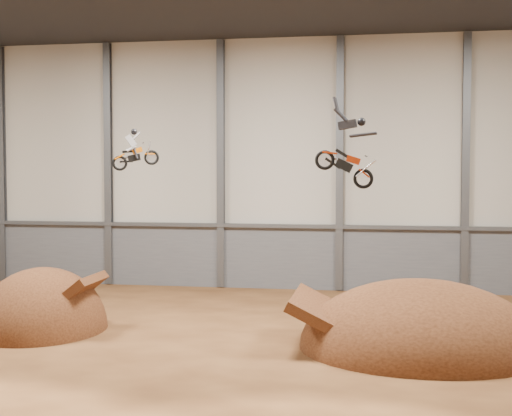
{
  "coord_description": "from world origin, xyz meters",
  "views": [
    {
      "loc": [
        5.33,
        -24.47,
        6.63
      ],
      "look_at": [
        0.51,
        4.0,
        5.11
      ],
      "focal_mm": 50.0,
      "sensor_mm": 36.0,
      "label": 1
    }
  ],
  "objects_px": {
    "fmx_rider_a": "(137,147)",
    "fmx_rider_b": "(340,143)",
    "landing_ramp": "(420,349)",
    "takeoff_ramp": "(42,330)"
  },
  "relations": [
    {
      "from": "fmx_rider_a",
      "to": "fmx_rider_b",
      "type": "relative_size",
      "value": 0.62
    },
    {
      "from": "fmx_rider_a",
      "to": "fmx_rider_b",
      "type": "height_order",
      "value": "fmx_rider_b"
    },
    {
      "from": "landing_ramp",
      "to": "fmx_rider_a",
      "type": "bearing_deg",
      "value": 175.54
    },
    {
      "from": "landing_ramp",
      "to": "fmx_rider_b",
      "type": "distance_m",
      "value": 8.24
    },
    {
      "from": "landing_ramp",
      "to": "fmx_rider_b",
      "type": "bearing_deg",
      "value": -168.44
    },
    {
      "from": "takeoff_ramp",
      "to": "fmx_rider_b",
      "type": "bearing_deg",
      "value": -5.5
    },
    {
      "from": "fmx_rider_a",
      "to": "fmx_rider_b",
      "type": "distance_m",
      "value": 8.37
    },
    {
      "from": "takeoff_ramp",
      "to": "fmx_rider_a",
      "type": "relative_size",
      "value": 3.23
    },
    {
      "from": "fmx_rider_a",
      "to": "takeoff_ramp",
      "type": "bearing_deg",
      "value": 163.25
    },
    {
      "from": "fmx_rider_b",
      "to": "landing_ramp",
      "type": "bearing_deg",
      "value": 15.46
    }
  ]
}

